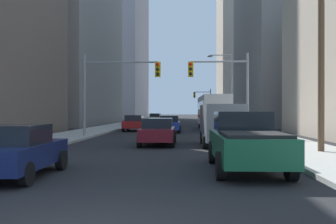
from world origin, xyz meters
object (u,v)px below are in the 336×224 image
at_px(pickup_truck_green, 246,141).
at_px(sedan_red, 134,123).
at_px(city_bus, 213,111).
at_px(sedan_navy, 16,151).
at_px(sedan_blue, 169,124).
at_px(traffic_signal_near_right, 221,81).
at_px(traffic_signal_near_left, 118,80).
at_px(sedan_beige, 155,118).
at_px(cargo_van_grey, 221,123).
at_px(sedan_maroon, 158,132).
at_px(traffic_signal_far_right, 203,100).

height_order(pickup_truck_green, sedan_red, pickup_truck_green).
relative_size(city_bus, sedan_navy, 2.71).
distance_m(sedan_blue, traffic_signal_near_right, 8.34).
bearing_deg(traffic_signal_near_left, sedan_beige, 90.40).
bearing_deg(city_bus, traffic_signal_near_left, -122.42).
bearing_deg(traffic_signal_near_right, sedan_blue, 121.30).
bearing_deg(cargo_van_grey, sedan_beige, 100.00).
distance_m(city_bus, sedan_maroon, 18.17).
bearing_deg(traffic_signal_near_left, city_bus, 57.58).
bearing_deg(traffic_signal_far_right, traffic_signal_near_right, -90.63).
bearing_deg(cargo_van_grey, sedan_blue, 105.31).
bearing_deg(pickup_truck_green, sedan_maroon, 112.35).
xyz_separation_m(sedan_red, traffic_signal_near_left, (0.13, -9.27, 3.35)).
relative_size(city_bus, sedan_red, 2.75).
relative_size(pickup_truck_green, cargo_van_grey, 1.03).
bearing_deg(sedan_navy, traffic_signal_far_right, 82.50).
distance_m(sedan_beige, traffic_signal_near_left, 34.03).
distance_m(pickup_truck_green, sedan_navy, 7.05).
distance_m(sedan_blue, sedan_beige, 27.56).
distance_m(city_bus, traffic_signal_near_left, 14.19).
bearing_deg(sedan_blue, city_bus, 51.85).
bearing_deg(traffic_signal_far_right, pickup_truck_green, -90.95).
bearing_deg(sedan_navy, cargo_van_grey, 56.21).
xyz_separation_m(sedan_blue, sedan_red, (-3.49, 2.72, 0.00)).
bearing_deg(traffic_signal_near_left, pickup_truck_green, -64.59).
bearing_deg(traffic_signal_near_right, sedan_beige, 102.61).
xyz_separation_m(pickup_truck_green, traffic_signal_near_left, (-6.86, 14.45, 3.19)).
height_order(sedan_navy, traffic_signal_near_left, traffic_signal_near_left).
height_order(city_bus, sedan_maroon, city_bus).
height_order(sedan_maroon, traffic_signal_near_left, traffic_signal_near_left).
height_order(pickup_truck_green, traffic_signal_near_left, traffic_signal_near_left).
xyz_separation_m(city_bus, traffic_signal_far_right, (0.30, 31.24, 2.09)).
height_order(cargo_van_grey, traffic_signal_far_right, traffic_signal_far_right).
distance_m(sedan_red, traffic_signal_near_left, 9.86).
relative_size(city_bus, sedan_blue, 2.74).
xyz_separation_m(pickup_truck_green, sedan_red, (-6.99, 23.71, -0.16)).
bearing_deg(sedan_beige, city_bus, -70.62).
relative_size(sedan_beige, traffic_signal_near_right, 0.71).
relative_size(city_bus, traffic_signal_near_left, 1.93).
xyz_separation_m(sedan_navy, traffic_signal_far_right, (7.80, 59.22, 3.24)).
bearing_deg(sedan_blue, traffic_signal_far_right, 83.05).
distance_m(cargo_van_grey, traffic_signal_near_right, 6.65).
height_order(cargo_van_grey, sedan_navy, cargo_van_grey).
distance_m(sedan_beige, traffic_signal_far_right, 12.65).
bearing_deg(cargo_van_grey, sedan_red, 114.40).
bearing_deg(pickup_truck_green, sedan_beige, 98.36).
height_order(sedan_blue, traffic_signal_far_right, traffic_signal_far_right).
xyz_separation_m(sedan_navy, sedan_maroon, (3.29, 10.34, 0.00)).
bearing_deg(pickup_truck_green, sedan_blue, 99.46).
relative_size(sedan_red, traffic_signal_near_right, 0.70).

